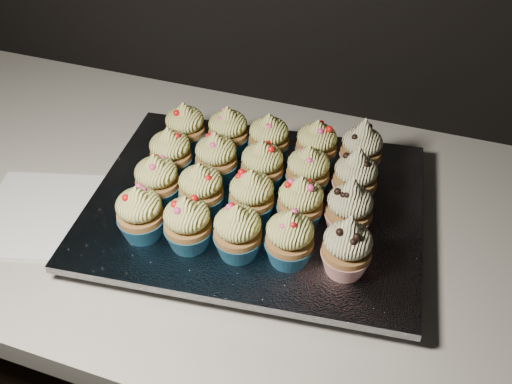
{
  "coord_description": "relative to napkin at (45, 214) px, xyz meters",
  "views": [
    {
      "loc": [
        0.25,
        1.11,
        1.48
      ],
      "look_at": [
        0.05,
        1.69,
        0.95
      ],
      "focal_mm": 40.0,
      "sensor_mm": 36.0,
      "label": 1
    }
  ],
  "objects": [
    {
      "name": "cupcake_1",
      "position": [
        0.24,
        -0.01,
        0.07
      ],
      "size": [
        0.06,
        0.06,
        0.08
      ],
      "color": "#1A567B",
      "rests_on": "foil_lining"
    },
    {
      "name": "baking_tray",
      "position": [
        0.3,
        0.1,
        0.01
      ],
      "size": [
        0.47,
        0.38,
        0.02
      ],
      "primitive_type": "cube",
      "rotation": [
        0.0,
        0.0,
        0.11
      ],
      "color": "black",
      "rests_on": "worktop"
    },
    {
      "name": "cupcake_16",
      "position": [
        0.22,
        0.2,
        0.07
      ],
      "size": [
        0.06,
        0.06,
        0.08
      ],
      "color": "#1A567B",
      "rests_on": "foil_lining"
    },
    {
      "name": "cupcake_14",
      "position": [
        0.43,
        0.15,
        0.07
      ],
      "size": [
        0.06,
        0.06,
        0.1
      ],
      "color": "#A81F17",
      "rests_on": "foil_lining"
    },
    {
      "name": "cabinet",
      "position": [
        0.25,
        0.11,
        -0.47
      ],
      "size": [
        2.4,
        0.6,
        0.86
      ],
      "primitive_type": "cube",
      "color": "black",
      "rests_on": "ground"
    },
    {
      "name": "cupcake_8",
      "position": [
        0.37,
        0.07,
        0.07
      ],
      "size": [
        0.06,
        0.06,
        0.08
      ],
      "color": "#1A567B",
      "rests_on": "foil_lining"
    },
    {
      "name": "cupcake_17",
      "position": [
        0.29,
        0.2,
        0.07
      ],
      "size": [
        0.06,
        0.06,
        0.08
      ],
      "color": "#1A567B",
      "rests_on": "foil_lining"
    },
    {
      "name": "cupcake_0",
      "position": [
        0.18,
        -0.02,
        0.07
      ],
      "size": [
        0.06,
        0.06,
        0.08
      ],
      "color": "#1A567B",
      "rests_on": "foil_lining"
    },
    {
      "name": "cupcake_19",
      "position": [
        0.42,
        0.22,
        0.07
      ],
      "size": [
        0.06,
        0.06,
        0.1
      ],
      "color": "#A81F17",
      "rests_on": "foil_lining"
    },
    {
      "name": "napkin",
      "position": [
        0.0,
        0.0,
        0.0
      ],
      "size": [
        0.23,
        0.23,
        0.0
      ],
      "primitive_type": "cube",
      "rotation": [
        0.0,
        0.0,
        0.28
      ],
      "color": "white",
      "rests_on": "worktop"
    },
    {
      "name": "cupcake_3",
      "position": [
        0.38,
        0.0,
        0.07
      ],
      "size": [
        0.06,
        0.06,
        0.08
      ],
      "color": "#1A567B",
      "rests_on": "foil_lining"
    },
    {
      "name": "cupcake_7",
      "position": [
        0.3,
        0.06,
        0.07
      ],
      "size": [
        0.06,
        0.06,
        0.08
      ],
      "color": "#1A567B",
      "rests_on": "foil_lining"
    },
    {
      "name": "cupcake_11",
      "position": [
        0.23,
        0.13,
        0.07
      ],
      "size": [
        0.06,
        0.06,
        0.08
      ],
      "color": "#1A567B",
      "rests_on": "foil_lining"
    },
    {
      "name": "foil_lining",
      "position": [
        0.3,
        0.1,
        0.03
      ],
      "size": [
        0.51,
        0.42,
        0.01
      ],
      "primitive_type": "cube",
      "rotation": [
        0.0,
        0.0,
        0.11
      ],
      "color": "silver",
      "rests_on": "baking_tray"
    },
    {
      "name": "cupcake_9",
      "position": [
        0.44,
        0.08,
        0.07
      ],
      "size": [
        0.06,
        0.06,
        0.1
      ],
      "color": "#A81F17",
      "rests_on": "foil_lining"
    },
    {
      "name": "cupcake_13",
      "position": [
        0.36,
        0.14,
        0.07
      ],
      "size": [
        0.06,
        0.06,
        0.08
      ],
      "color": "#1A567B",
      "rests_on": "foil_lining"
    },
    {
      "name": "cupcake_2",
      "position": [
        0.31,
        -0.01,
        0.07
      ],
      "size": [
        0.06,
        0.06,
        0.08
      ],
      "color": "#1A567B",
      "rests_on": "foil_lining"
    },
    {
      "name": "cupcake_5",
      "position": [
        0.17,
        0.05,
        0.07
      ],
      "size": [
        0.06,
        0.06,
        0.08
      ],
      "color": "#1A567B",
      "rests_on": "foil_lining"
    },
    {
      "name": "cupcake_15",
      "position": [
        0.15,
        0.18,
        0.07
      ],
      "size": [
        0.06,
        0.06,
        0.08
      ],
      "color": "#1A567B",
      "rests_on": "foil_lining"
    },
    {
      "name": "cupcake_18",
      "position": [
        0.36,
        0.21,
        0.07
      ],
      "size": [
        0.06,
        0.06,
        0.08
      ],
      "color": "#1A567B",
      "rests_on": "foil_lining"
    },
    {
      "name": "cupcake_10",
      "position": [
        0.16,
        0.12,
        0.07
      ],
      "size": [
        0.06,
        0.06,
        0.08
      ],
      "color": "#1A567B",
      "rests_on": "foil_lining"
    },
    {
      "name": "worktop",
      "position": [
        0.25,
        0.11,
        -0.02
      ],
      "size": [
        2.44,
        0.64,
        0.04
      ],
      "primitive_type": "cube",
      "color": "beige",
      "rests_on": "cabinet"
    },
    {
      "name": "cupcake_6",
      "position": [
        0.23,
        0.05,
        0.07
      ],
      "size": [
        0.06,
        0.06,
        0.08
      ],
      "color": "#1A567B",
      "rests_on": "foil_lining"
    },
    {
      "name": "cupcake_4",
      "position": [
        0.45,
        0.01,
        0.07
      ],
      "size": [
        0.06,
        0.06,
        0.1
      ],
      "color": "#A81F17",
      "rests_on": "foil_lining"
    },
    {
      "name": "cupcake_12",
      "position": [
        0.3,
        0.13,
        0.07
      ],
      "size": [
        0.06,
        0.06,
        0.08
      ],
      "color": "#1A567B",
      "rests_on": "foil_lining"
    }
  ]
}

